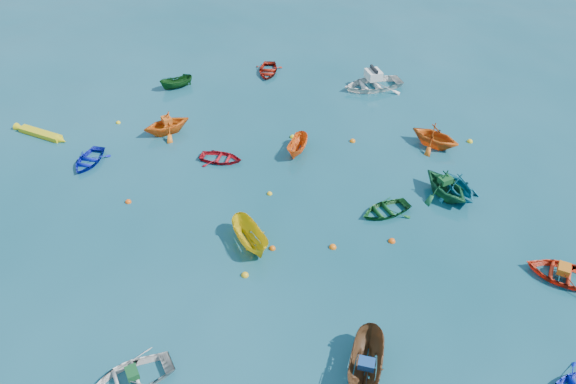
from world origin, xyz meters
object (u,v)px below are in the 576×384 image
at_px(dinghy_blue_sw, 89,163).
at_px(dinghy_white_near, 132,381).
at_px(kayak_yellow, 41,135).
at_px(motorboat_white, 372,88).

relative_size(dinghy_blue_sw, dinghy_white_near, 0.83).
bearing_deg(dinghy_white_near, kayak_yellow, -178.53).
height_order(dinghy_blue_sw, kayak_yellow, dinghy_blue_sw).
relative_size(dinghy_blue_sw, kayak_yellow, 0.71).
height_order(dinghy_blue_sw, dinghy_white_near, dinghy_white_near).
relative_size(dinghy_white_near, kayak_yellow, 0.85).
distance_m(kayak_yellow, motorboat_white, 23.11).
height_order(kayak_yellow, motorboat_white, motorboat_white).
distance_m(dinghy_blue_sw, motorboat_white, 20.58).
relative_size(dinghy_blue_sw, motorboat_white, 0.63).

